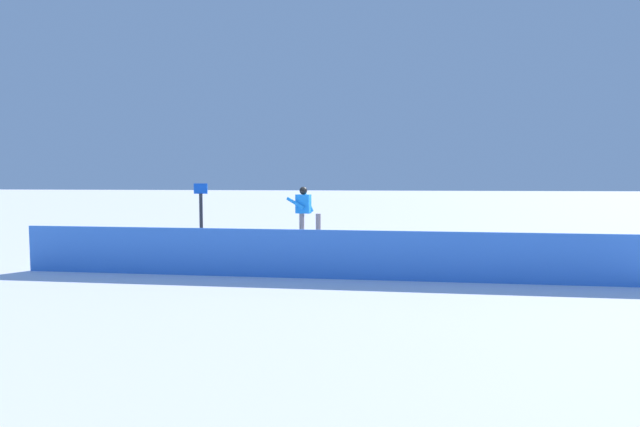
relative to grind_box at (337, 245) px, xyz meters
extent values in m
plane|color=white|center=(0.00, 0.00, -0.24)|extent=(120.00, 120.00, 0.00)
cube|color=white|center=(0.00, 0.00, 0.00)|extent=(6.19, 0.78, 0.49)
cube|color=white|center=(0.00, 0.00, -0.12)|extent=(6.20, 0.79, 0.12)
cube|color=gray|center=(0.00, 0.00, 0.27)|extent=(6.19, 0.84, 0.04)
cube|color=silver|center=(0.77, -0.03, 0.30)|extent=(1.50, 0.55, 0.01)
cylinder|color=gray|center=(1.01, -0.07, 0.59)|extent=(0.16, 0.16, 0.56)
cylinder|color=gray|center=(0.53, 0.02, 0.59)|extent=(0.16, 0.16, 0.56)
cube|color=#1F85DE|center=(0.96, -0.07, 1.13)|extent=(0.44, 0.31, 0.53)
sphere|color=black|center=(0.96, -0.07, 1.51)|extent=(0.22, 0.22, 0.22)
cylinder|color=#1F85DE|center=(1.17, 0.06, 1.16)|extent=(0.53, 0.19, 0.35)
cylinder|color=#1F85DE|center=(0.83, -0.21, 1.16)|extent=(0.31, 0.15, 0.54)
cube|color=#3C79DE|center=(0.00, 3.66, 0.28)|extent=(13.56, 0.55, 1.03)
cylinder|color=#262628|center=(4.00, -0.28, 0.58)|extent=(0.10, 0.10, 1.64)
cube|color=blue|center=(4.00, -0.28, 1.55)|extent=(0.40, 0.04, 0.30)
camera|label=1|loc=(-0.99, 14.57, 1.94)|focal=29.52mm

